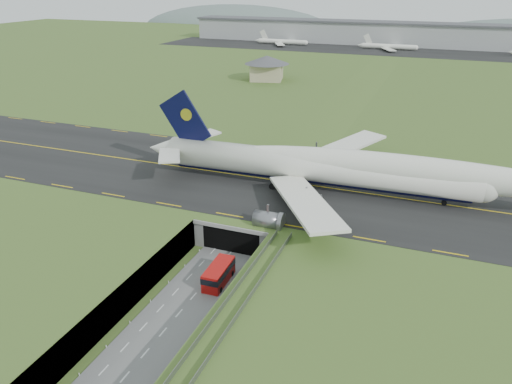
% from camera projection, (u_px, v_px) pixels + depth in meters
% --- Properties ---
extents(ground, '(900.00, 900.00, 0.00)m').
position_uv_depth(ground, '(214.00, 273.00, 92.01)').
color(ground, '#415D25').
rests_on(ground, ground).
extents(airfield_deck, '(800.00, 800.00, 6.00)m').
position_uv_depth(airfield_deck, '(213.00, 259.00, 90.82)').
color(airfield_deck, gray).
rests_on(airfield_deck, ground).
extents(trench_road, '(12.00, 75.00, 0.20)m').
position_uv_depth(trench_road, '(195.00, 295.00, 85.55)').
color(trench_road, slate).
rests_on(trench_road, ground).
extents(taxiway, '(800.00, 44.00, 0.18)m').
position_uv_depth(taxiway, '(273.00, 180.00, 117.83)').
color(taxiway, black).
rests_on(taxiway, airfield_deck).
extents(tunnel_portal, '(17.00, 22.30, 6.00)m').
position_uv_depth(tunnel_portal, '(247.00, 219.00, 104.99)').
color(tunnel_portal, gray).
rests_on(tunnel_portal, ground).
extents(guideway, '(3.00, 53.00, 7.05)m').
position_uv_depth(guideway, '(224.00, 326.00, 69.90)').
color(guideway, '#A8A8A3').
rests_on(guideway, ground).
extents(jumbo_jet, '(100.13, 63.41, 20.98)m').
position_uv_depth(jumbo_jet, '(346.00, 169.00, 108.94)').
color(jumbo_jet, white).
rests_on(jumbo_jet, ground).
extents(shuttle_tram, '(3.55, 8.58, 3.43)m').
position_uv_depth(shuttle_tram, '(219.00, 274.00, 88.42)').
color(shuttle_tram, '#B00E0B').
rests_on(shuttle_tram, ground).
extents(service_building, '(24.53, 24.53, 11.14)m').
position_uv_depth(service_building, '(267.00, 66.00, 229.12)').
color(service_building, tan).
rests_on(service_building, ground).
extents(cargo_terminal, '(320.00, 67.00, 15.60)m').
position_uv_depth(cargo_terminal, '(401.00, 34.00, 342.72)').
color(cargo_terminal, '#B2B2B2').
rests_on(cargo_terminal, ground).
extents(distant_hills, '(700.00, 91.00, 60.00)m').
position_uv_depth(distant_hills, '(490.00, 43.00, 440.38)').
color(distant_hills, slate).
rests_on(distant_hills, ground).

